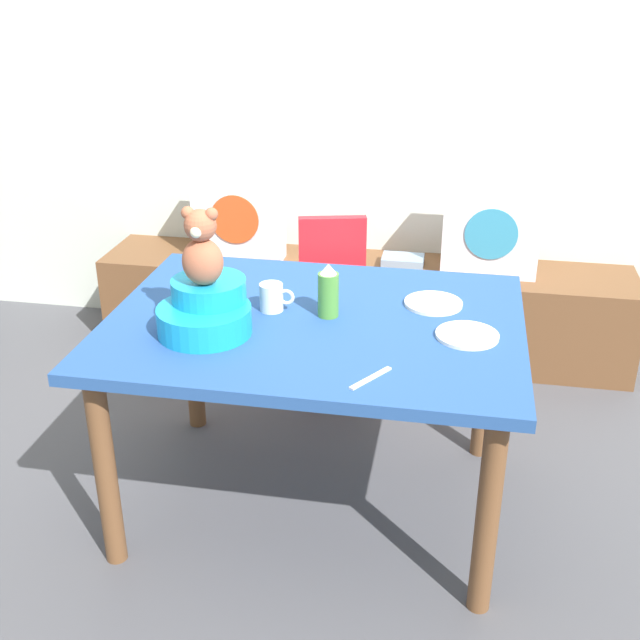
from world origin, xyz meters
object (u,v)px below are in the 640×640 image
(teddy_bear, at_px, (202,249))
(dinner_plate_near, at_px, (467,335))
(infant_seat_teal, at_px, (206,310))
(ketchup_bottle, at_px, (328,292))
(book_stack, at_px, (403,261))
(coffee_mug, at_px, (272,297))
(cell_phone, at_px, (198,282))
(dining_table, at_px, (315,344))
(dinner_plate_far, at_px, (433,303))
(pillow_floral_left, at_px, (239,215))
(highchair, at_px, (334,285))
(pillow_floral_right, at_px, (491,229))

(teddy_bear, relative_size, dinner_plate_near, 1.25)
(infant_seat_teal, relative_size, dinner_plate_near, 1.65)
(teddy_bear, height_order, ketchup_bottle, teddy_bear)
(book_stack, relative_size, teddy_bear, 0.80)
(coffee_mug, distance_m, cell_phone, 0.38)
(dining_table, distance_m, dinner_plate_near, 0.51)
(teddy_bear, distance_m, dinner_plate_far, 0.83)
(cell_phone, bearing_deg, dinner_plate_far, -101.65)
(dining_table, bearing_deg, dinner_plate_near, -5.24)
(pillow_floral_left, distance_m, highchair, 0.70)
(dinner_plate_near, bearing_deg, ketchup_bottle, 170.09)
(coffee_mug, bearing_deg, dining_table, -15.78)
(highchair, relative_size, ketchup_bottle, 4.27)
(ketchup_bottle, distance_m, cell_phone, 0.56)
(pillow_floral_right, xyz_separation_m, book_stack, (-0.40, 0.02, -0.19))
(ketchup_bottle, height_order, dinner_plate_near, ketchup_bottle)
(pillow_floral_right, height_order, highchair, pillow_floral_right)
(pillow_floral_right, distance_m, highchair, 0.80)
(dinner_plate_near, distance_m, dinner_plate_far, 0.26)
(pillow_floral_left, distance_m, pillow_floral_right, 1.21)
(pillow_floral_left, height_order, pillow_floral_right, same)
(infant_seat_teal, xyz_separation_m, teddy_bear, (-0.00, -0.00, 0.21))
(highchair, bearing_deg, dinner_plate_near, -56.83)
(cell_phone, bearing_deg, dining_table, -124.40)
(pillow_floral_left, distance_m, teddy_bear, 1.46)
(highchair, height_order, coffee_mug, coffee_mug)
(pillow_floral_right, relative_size, book_stack, 2.20)
(dining_table, relative_size, coffee_mug, 11.42)
(pillow_floral_right, distance_m, coffee_mug, 1.42)
(dining_table, bearing_deg, pillow_floral_right, 64.44)
(pillow_floral_left, height_order, highchair, pillow_floral_left)
(dinner_plate_far, bearing_deg, book_stack, 99.94)
(teddy_bear, bearing_deg, infant_seat_teal, 90.00)
(dinner_plate_near, bearing_deg, pillow_floral_left, 130.89)
(dinner_plate_near, relative_size, dinner_plate_far, 1.00)
(coffee_mug, bearing_deg, book_stack, 74.18)
(coffee_mug, height_order, dinner_plate_far, coffee_mug)
(book_stack, bearing_deg, pillow_floral_left, -178.52)
(teddy_bear, bearing_deg, book_stack, 69.96)
(infant_seat_teal, xyz_separation_m, ketchup_bottle, (0.36, 0.18, 0.02))
(pillow_floral_left, relative_size, cell_phone, 3.06)
(highchair, relative_size, cell_phone, 5.49)
(infant_seat_teal, relative_size, coffee_mug, 2.75)
(dinner_plate_near, bearing_deg, cell_phone, 164.37)
(pillow_floral_right, bearing_deg, highchair, -147.98)
(book_stack, bearing_deg, dinner_plate_far, -80.06)
(dining_table, xyz_separation_m, cell_phone, (-0.48, 0.23, 0.10))
(pillow_floral_left, bearing_deg, cell_phone, -82.24)
(pillow_floral_right, bearing_deg, cell_phone, -136.58)
(pillow_floral_left, height_order, ketchup_bottle, ketchup_bottle)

